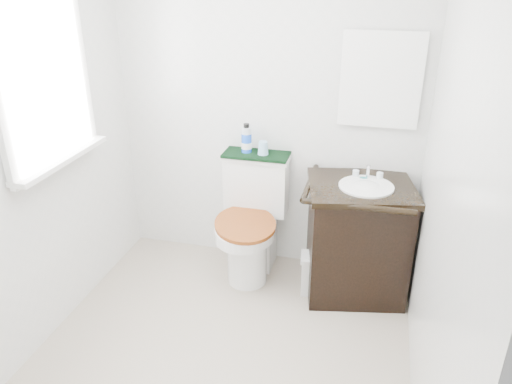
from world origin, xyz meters
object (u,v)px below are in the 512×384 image
at_px(toilet, 252,225).
at_px(vanity, 357,237).
at_px(cup, 263,148).
at_px(mouthwash_bottle, 246,139).
at_px(trash_bin, 315,274).

relative_size(toilet, vanity, 0.96).
bearing_deg(vanity, cup, 165.59).
bearing_deg(mouthwash_bottle, cup, -8.01).
relative_size(trash_bin, cup, 3.13).
bearing_deg(mouthwash_bottle, trash_bin, -27.84).
relative_size(trash_bin, mouthwash_bottle, 1.42).
xyz_separation_m(trash_bin, cup, (-0.45, 0.29, 0.80)).
relative_size(toilet, trash_bin, 2.97).
height_order(vanity, mouthwash_bottle, mouthwash_bottle).
distance_m(toilet, vanity, 0.77).
distance_m(mouthwash_bottle, cup, 0.14).
distance_m(vanity, trash_bin, 0.40).
xyz_separation_m(vanity, cup, (-0.71, 0.18, 0.52)).
bearing_deg(vanity, toilet, 175.51).
distance_m(toilet, cup, 0.58).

